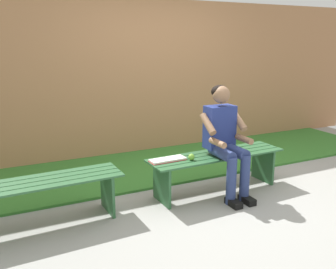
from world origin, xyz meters
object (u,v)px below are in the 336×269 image
(apple, at_px, (191,157))
(bench_far, at_px, (37,193))
(bench_near, at_px, (217,163))
(person_seated, at_px, (225,136))
(book_open, at_px, (168,160))

(apple, bearing_deg, bench_far, -2.36)
(bench_near, relative_size, person_seated, 1.35)
(bench_near, bearing_deg, book_open, -2.71)
(apple, xyz_separation_m, book_open, (0.25, -0.10, -0.03))
(bench_far, relative_size, apple, 22.77)
(book_open, bearing_deg, person_seated, 166.53)
(apple, bearing_deg, book_open, -21.58)
(bench_near, height_order, bench_far, same)
(bench_near, height_order, apple, apple)
(bench_far, bearing_deg, apple, 177.64)
(bench_far, distance_m, book_open, 1.40)
(bench_far, distance_m, apple, 1.65)
(bench_near, relative_size, bench_far, 1.03)
(bench_far, xyz_separation_m, book_open, (-1.40, -0.03, 0.12))
(bench_far, bearing_deg, bench_near, -180.00)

